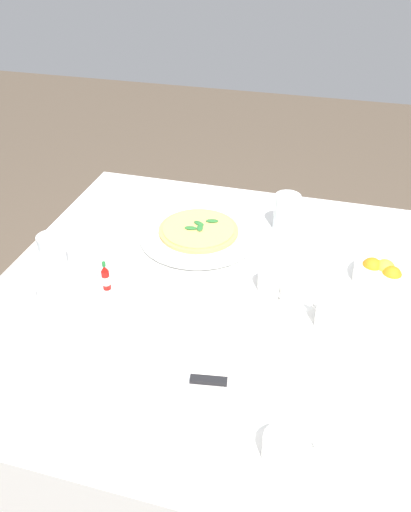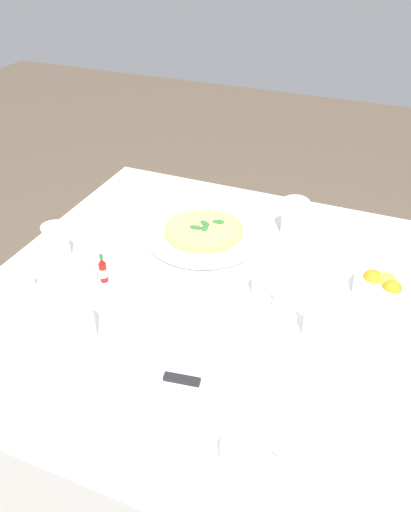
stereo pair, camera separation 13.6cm
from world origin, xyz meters
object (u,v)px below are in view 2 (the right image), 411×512
at_px(citrus_bowl, 384,286).
at_px(coffee_cup_center_back, 320,327).
at_px(coffee_cup_far_right, 267,287).
at_px(water_glass_near_right, 57,245).
at_px(coffee_cup_right_edge, 242,457).
at_px(hot_sauce_bottle, 103,270).
at_px(pizza_plate, 204,234).
at_px(water_glass_back_corner, 80,324).
at_px(napkin_folded, 160,380).
at_px(dinner_knife, 158,375).
at_px(pizza, 204,229).
at_px(menu_card, 16,280).
at_px(salt_shaker, 92,273).
at_px(water_glass_near_left, 294,220).
at_px(pepper_shaker, 115,273).

bearing_deg(citrus_bowl, coffee_cup_center_back, 61.17).
bearing_deg(coffee_cup_far_right, water_glass_near_right, 6.28).
relative_size(coffee_cup_right_edge, citrus_bowl, 0.87).
height_order(coffee_cup_right_edge, hot_sauce_bottle, hot_sauce_bottle).
relative_size(pizza_plate, coffee_cup_center_back, 2.68).
xyz_separation_m(water_glass_back_corner, napkin_folded, (-0.21, 0.04, -0.05)).
bearing_deg(coffee_cup_right_edge, dinner_knife, -26.69).
bearing_deg(pizza, water_glass_near_right, 38.37).
relative_size(pizza_plate, citrus_bowl, 2.32).
xyz_separation_m(dinner_knife, citrus_bowl, (-0.39, -0.47, 0.00)).
relative_size(pizza_plate, coffee_cup_right_edge, 2.68).
height_order(coffee_cup_far_right, water_glass_back_corner, water_glass_back_corner).
xyz_separation_m(hot_sauce_bottle, menu_card, (0.19, 0.11, -0.00)).
bearing_deg(salt_shaker, citrus_bowl, -162.19).
relative_size(coffee_cup_right_edge, napkin_folded, 0.54).
distance_m(water_glass_back_corner, menu_card, 0.28).
distance_m(coffee_cup_center_back, water_glass_back_corner, 0.53).
xyz_separation_m(napkin_folded, menu_card, (0.47, -0.14, 0.02)).
xyz_separation_m(coffee_cup_center_back, water_glass_near_right, (0.72, -0.03, 0.01)).
height_order(pizza_plate, water_glass_near_left, water_glass_near_left).
bearing_deg(dinner_knife, water_glass_near_right, -41.43).
bearing_deg(hot_sauce_bottle, dinner_knife, 138.51).
bearing_deg(menu_card, citrus_bowl, -9.58).
xyz_separation_m(napkin_folded, hot_sauce_bottle, (0.29, -0.25, 0.02)).
relative_size(dinner_knife, pepper_shaker, 3.48).
relative_size(coffee_cup_far_right, water_glass_near_right, 1.21).
bearing_deg(water_glass_near_right, coffee_cup_center_back, 177.51).
distance_m(pepper_shaker, menu_card, 0.25).
bearing_deg(menu_card, water_glass_near_left, 11.33).
distance_m(water_glass_near_left, menu_card, 0.78).
bearing_deg(water_glass_back_corner, water_glass_near_left, -117.47).
relative_size(coffee_cup_far_right, napkin_folded, 0.54).
distance_m(coffee_cup_right_edge, menu_card, 0.73).
distance_m(pizza, hot_sauce_bottle, 0.33).
distance_m(water_glass_near_right, dinner_knife, 0.53).
height_order(coffee_cup_right_edge, citrus_bowl, citrus_bowl).
xyz_separation_m(water_glass_near_right, napkin_folded, (-0.45, 0.29, -0.04)).
bearing_deg(pepper_shaker, coffee_cup_center_back, 179.44).
bearing_deg(pizza_plate, coffee_cup_center_back, 144.20).
relative_size(dinner_knife, hot_sauce_bottle, 2.36).
relative_size(pizza, hot_sauce_bottle, 2.80).
relative_size(citrus_bowl, menu_card, 1.88).
distance_m(dinner_knife, pepper_shaker, 0.36).
xyz_separation_m(coffee_cup_center_back, hot_sauce_bottle, (0.56, 0.00, 0.00)).
height_order(pizza_plate, citrus_bowl, citrus_bowl).
xyz_separation_m(water_glass_near_left, salt_shaker, (0.42, 0.42, -0.02)).
distance_m(coffee_cup_right_edge, citrus_bowl, 0.60).
bearing_deg(coffee_cup_right_edge, water_glass_back_corner, -19.25).
xyz_separation_m(pizza_plate, coffee_cup_center_back, (-0.40, 0.29, 0.02)).
xyz_separation_m(salt_shaker, menu_card, (0.16, 0.10, 0.00)).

